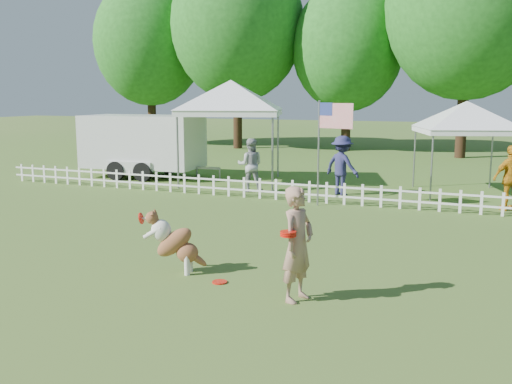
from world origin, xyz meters
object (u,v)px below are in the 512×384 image
(dog, at_px, (175,242))
(spectator_c, at_px, (511,178))
(flag_pole, at_px, (318,154))
(canopy_tent_left, at_px, (231,133))
(spectator_a, at_px, (250,165))
(cargo_trailer, at_px, (143,146))
(handler, at_px, (298,244))
(frisbee_on_turf, at_px, (220,282))
(spectator_b, at_px, (342,166))
(canopy_tent_right, at_px, (464,149))

(dog, xyz_separation_m, spectator_c, (5.33, 7.98, 0.32))
(flag_pole, bearing_deg, dog, -78.09)
(canopy_tent_left, distance_m, spectator_a, 2.19)
(spectator_a, bearing_deg, canopy_tent_left, -67.94)
(canopy_tent_left, height_order, flag_pole, canopy_tent_left)
(dog, distance_m, cargo_trailer, 11.95)
(handler, distance_m, spectator_c, 8.96)
(frisbee_on_turf, bearing_deg, spectator_a, 109.88)
(dog, distance_m, spectator_b, 8.66)
(canopy_tent_left, height_order, canopy_tent_right, canopy_tent_left)
(spectator_c, bearing_deg, spectator_b, -38.69)
(canopy_tent_right, bearing_deg, flag_pole, -153.47)
(flag_pole, bearing_deg, spectator_a, 167.37)
(spectator_a, bearing_deg, spectator_b, 169.78)
(canopy_tent_right, relative_size, cargo_trailer, 0.52)
(frisbee_on_turf, distance_m, canopy_tent_left, 10.89)
(cargo_trailer, xyz_separation_m, spectator_c, (12.35, -1.67, -0.30))
(canopy_tent_right, relative_size, flag_pole, 0.97)
(handler, relative_size, frisbee_on_turf, 6.97)
(canopy_tent_right, distance_m, spectator_b, 3.75)
(dog, bearing_deg, cargo_trailer, 111.71)
(dog, xyz_separation_m, spectator_b, (0.69, 8.62, 0.36))
(canopy_tent_left, distance_m, spectator_c, 8.97)
(frisbee_on_turf, bearing_deg, canopy_tent_right, 73.27)
(dog, relative_size, spectator_a, 0.64)
(cargo_trailer, bearing_deg, frisbee_on_turf, -56.73)
(frisbee_on_turf, xyz_separation_m, canopy_tent_right, (3.13, 10.41, 1.36))
(handler, height_order, frisbee_on_turf, handler)
(handler, bearing_deg, spectator_c, -5.19)
(canopy_tent_left, bearing_deg, spectator_a, -65.13)
(canopy_tent_left, bearing_deg, canopy_tent_right, -12.66)
(dog, bearing_deg, spectator_a, 90.15)
(handler, distance_m, dog, 2.37)
(handler, distance_m, cargo_trailer, 13.76)
(dog, bearing_deg, handler, -25.43)
(frisbee_on_turf, distance_m, cargo_trailer, 12.69)
(dog, height_order, spectator_b, spectator_b)
(frisbee_on_turf, bearing_deg, spectator_c, 61.60)
(spectator_b, bearing_deg, canopy_tent_right, -130.29)
(handler, height_order, canopy_tent_right, canopy_tent_right)
(handler, height_order, canopy_tent_left, canopy_tent_left)
(canopy_tent_right, distance_m, spectator_a, 6.51)
(handler, height_order, spectator_c, spectator_c)
(canopy_tent_left, distance_m, spectator_b, 4.34)
(handler, distance_m, frisbee_on_turf, 1.64)
(frisbee_on_turf, relative_size, canopy_tent_right, 0.09)
(spectator_b, bearing_deg, frisbee_on_turf, 115.62)
(dog, height_order, canopy_tent_left, canopy_tent_left)
(flag_pole, bearing_deg, canopy_tent_right, 61.05)
(dog, bearing_deg, spectator_b, 71.13)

